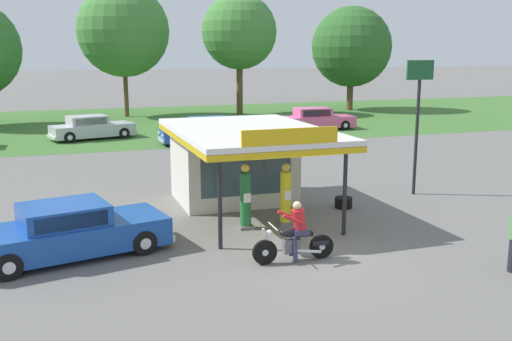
% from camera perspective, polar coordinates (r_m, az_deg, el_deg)
% --- Properties ---
extents(ground_plane, '(300.00, 300.00, 0.00)m').
position_cam_1_polar(ground_plane, '(15.75, 5.09, -8.11)').
color(ground_plane, slate).
extents(grass_verge_strip, '(120.00, 24.00, 0.01)m').
position_cam_1_polar(grass_verge_strip, '(44.26, -10.90, 4.58)').
color(grass_verge_strip, '#3D6B2D').
rests_on(grass_verge_strip, ground).
extents(service_station_kiosk, '(4.64, 7.18, 3.28)m').
position_cam_1_polar(service_station_kiosk, '(20.37, -1.84, 1.38)').
color(service_station_kiosk, beige).
rests_on(service_station_kiosk, ground).
extents(gas_pump_nearside, '(0.44, 0.44, 1.99)m').
position_cam_1_polar(gas_pump_nearside, '(17.61, -1.04, -2.82)').
color(gas_pump_nearside, slate).
rests_on(gas_pump_nearside, ground).
extents(gas_pump_offside, '(0.44, 0.44, 1.94)m').
position_cam_1_polar(gas_pump_offside, '(18.04, 2.90, -2.57)').
color(gas_pump_offside, slate).
rests_on(gas_pump_offside, ground).
extents(motorcycle_with_rider, '(2.19, 0.70, 1.58)m').
position_cam_1_polar(motorcycle_with_rider, '(15.01, 3.84, -6.47)').
color(motorcycle_with_rider, black).
rests_on(motorcycle_with_rider, ground).
extents(featured_classic_sedan, '(5.40, 2.96, 1.43)m').
position_cam_1_polar(featured_classic_sedan, '(16.08, -17.75, -5.74)').
color(featured_classic_sedan, '#19479E').
rests_on(featured_classic_sedan, ground).
extents(parked_car_back_row_far_right, '(5.04, 2.02, 1.50)m').
position_cam_1_polar(parked_car_back_row_far_right, '(34.07, -5.07, 3.85)').
color(parked_car_back_row_far_right, '#19479E').
rests_on(parked_car_back_row_far_right, ground).
extents(parked_car_back_row_far_left, '(5.31, 2.96, 1.43)m').
position_cam_1_polar(parked_car_back_row_far_left, '(36.89, -15.75, 4.00)').
color(parked_car_back_row_far_left, '#B7B7BC').
rests_on(parked_car_back_row_far_left, ground).
extents(parked_car_back_row_centre, '(5.34, 2.11, 1.48)m').
position_cam_1_polar(parked_car_back_row_centre, '(39.97, 5.86, 4.97)').
color(parked_car_back_row_centre, '#E55993').
rests_on(parked_car_back_row_centre, ground).
extents(tree_oak_right, '(7.05, 7.05, 9.11)m').
position_cam_1_polar(tree_oak_right, '(53.39, 9.30, 11.82)').
color(tree_oak_right, brown).
rests_on(tree_oak_right, ground).
extents(tree_oak_far_right, '(6.16, 6.16, 9.87)m').
position_cam_1_polar(tree_oak_far_right, '(49.18, -1.64, 13.37)').
color(tree_oak_far_right, brown).
rests_on(tree_oak_far_right, ground).
extents(tree_oak_far_left, '(7.24, 7.24, 10.41)m').
position_cam_1_polar(tree_oak_far_left, '(48.75, -12.60, 12.90)').
color(tree_oak_far_left, brown).
rests_on(tree_oak_far_left, ground).
extents(roadside_pole_sign, '(1.10, 0.12, 4.96)m').
position_cam_1_polar(roadside_pole_sign, '(22.25, 15.55, 6.24)').
color(roadside_pole_sign, black).
rests_on(roadside_pole_sign, ground).
extents(spare_tire_stack, '(0.60, 0.60, 0.36)m').
position_cam_1_polar(spare_tire_stack, '(20.31, 8.53, -3.11)').
color(spare_tire_stack, black).
rests_on(spare_tire_stack, ground).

